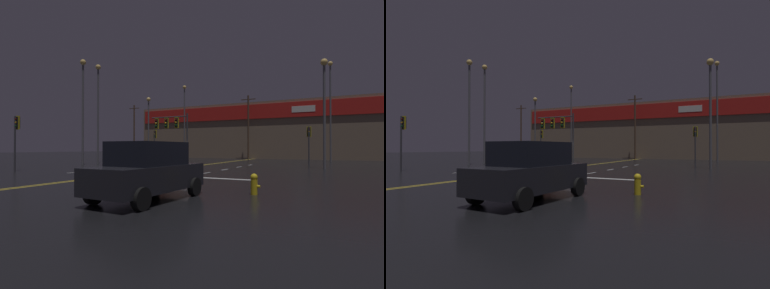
# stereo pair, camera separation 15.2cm
# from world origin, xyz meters

# --- Properties ---
(ground_plane) EXTENTS (200.00, 200.00, 0.00)m
(ground_plane) POSITION_xyz_m (0.00, 0.00, 0.00)
(ground_plane) COLOR black
(road_markings) EXTENTS (12.22, 60.00, 0.01)m
(road_markings) POSITION_xyz_m (0.67, -1.08, 0.00)
(road_markings) COLOR gold
(road_markings) RESTS_ON ground
(traffic_signal_median) EXTENTS (3.84, 0.36, 4.78)m
(traffic_signal_median) POSITION_xyz_m (-1.77, 1.65, 3.70)
(traffic_signal_median) COLOR #38383D
(traffic_signal_median) RESTS_ON ground
(traffic_signal_corner_northwest) EXTENTS (0.42, 0.36, 3.88)m
(traffic_signal_corner_northwest) POSITION_xyz_m (-8.23, 8.67, 2.85)
(traffic_signal_corner_northwest) COLOR #38383D
(traffic_signal_corner_northwest) RESTS_ON ground
(traffic_signal_corner_southwest) EXTENTS (0.42, 0.36, 4.01)m
(traffic_signal_corner_southwest) POSITION_xyz_m (-8.80, -8.36, 2.95)
(traffic_signal_corner_southwest) COLOR #38383D
(traffic_signal_corner_southwest) RESTS_ON ground
(traffic_signal_corner_northeast) EXTENTS (0.42, 0.36, 3.74)m
(traffic_signal_corner_northeast) POSITION_xyz_m (9.44, 8.65, 2.75)
(traffic_signal_corner_northeast) COLOR #38383D
(traffic_signal_corner_northeast) RESTS_ON ground
(streetlight_near_left) EXTENTS (0.56, 0.56, 8.69)m
(streetlight_near_left) POSITION_xyz_m (-11.64, 12.19, 5.61)
(streetlight_near_left) COLOR #59595E
(streetlight_near_left) RESTS_ON ground
(streetlight_near_right) EXTENTS (0.56, 0.56, 12.18)m
(streetlight_near_right) POSITION_xyz_m (11.03, 17.78, 7.51)
(streetlight_near_right) COLOR #59595E
(streetlight_near_right) RESTS_ON ground
(streetlight_median_approach) EXTENTS (0.56, 0.56, 8.88)m
(streetlight_median_approach) POSITION_xyz_m (11.01, 4.27, 5.72)
(streetlight_median_approach) COLOR #59595E
(streetlight_median_approach) RESTS_ON ground
(streetlight_far_left) EXTENTS (0.56, 0.56, 10.84)m
(streetlight_far_left) POSITION_xyz_m (-11.61, 2.61, 6.79)
(streetlight_far_left) COLOR #59595E
(streetlight_far_left) RESTS_ON ground
(streetlight_far_right) EXTENTS (0.56, 0.56, 10.43)m
(streetlight_far_right) POSITION_xyz_m (-10.54, -0.53, 6.57)
(streetlight_far_right) COLOR #59595E
(streetlight_far_right) RESTS_ON ground
(streetlight_far_median) EXTENTS (0.56, 0.56, 11.55)m
(streetlight_far_median) POSITION_xyz_m (-9.93, 19.52, 7.17)
(streetlight_far_median) COLOR #59595E
(streetlight_far_median) RESTS_ON ground
(fire_hydrant) EXTENTS (0.35, 0.26, 0.76)m
(fire_hydrant) POSITION_xyz_m (9.46, -11.32, 0.40)
(fire_hydrant) COLOR gold
(fire_hydrant) RESTS_ON ground
(parked_car) EXTENTS (2.19, 4.38, 1.88)m
(parked_car) POSITION_xyz_m (6.68, -13.93, 0.95)
(parked_car) COLOR black
(parked_car) RESTS_ON ground
(building_backdrop) EXTENTS (41.64, 10.23, 8.86)m
(building_backdrop) POSITION_xyz_m (0.00, 28.76, 4.45)
(building_backdrop) COLOR #7A6651
(building_backdrop) RESTS_ON ground
(utility_pole_row) EXTENTS (47.16, 0.26, 10.41)m
(utility_pole_row) POSITION_xyz_m (0.97, 22.13, 5.13)
(utility_pole_row) COLOR #4C3828
(utility_pole_row) RESTS_ON ground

